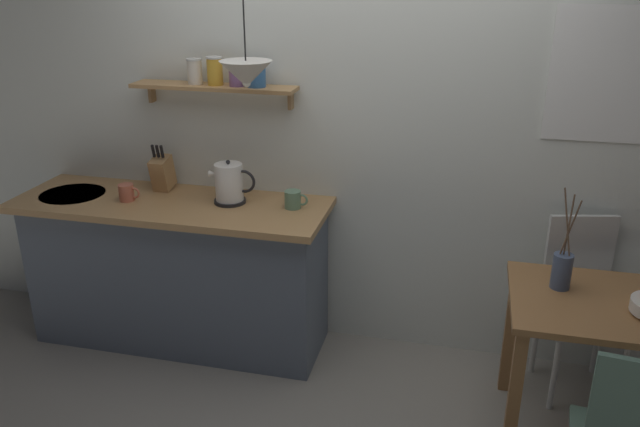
# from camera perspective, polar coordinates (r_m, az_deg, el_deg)

# --- Properties ---
(ground_plane) EXTENTS (14.00, 14.00, 0.00)m
(ground_plane) POSITION_cam_1_polar(r_m,az_deg,el_deg) (3.66, 0.62, -15.54)
(ground_plane) COLOR gray
(back_wall) EXTENTS (6.80, 0.11, 2.70)m
(back_wall) POSITION_cam_1_polar(r_m,az_deg,el_deg) (3.63, 6.24, 7.75)
(back_wall) COLOR silver
(back_wall) RESTS_ON ground_plane
(kitchen_counter) EXTENTS (1.83, 0.63, 0.92)m
(kitchen_counter) POSITION_cam_1_polar(r_m,az_deg,el_deg) (3.98, -12.54, -4.99)
(kitchen_counter) COLOR slate
(kitchen_counter) RESTS_ON ground_plane
(wall_shelf) EXTENTS (0.95, 0.20, 0.29)m
(wall_shelf) POSITION_cam_1_polar(r_m,az_deg,el_deg) (3.66, -8.74, 11.70)
(wall_shelf) COLOR tan
(dining_table) EXTENTS (0.95, 0.68, 0.75)m
(dining_table) POSITION_cam_1_polar(r_m,az_deg,el_deg) (3.32, 24.62, -9.22)
(dining_table) COLOR #9E6B3D
(dining_table) RESTS_ON ground_plane
(dining_chair_far) EXTENTS (0.49, 0.47, 0.96)m
(dining_chair_far) POSITION_cam_1_polar(r_m,az_deg,el_deg) (3.73, 22.15, -6.97)
(dining_chair_far) COLOR silver
(dining_chair_far) RESTS_ON ground_plane
(twig_vase) EXTENTS (0.09, 0.09, 0.50)m
(twig_vase) POSITION_cam_1_polar(r_m,az_deg,el_deg) (3.25, 20.73, -4.69)
(twig_vase) COLOR #475675
(twig_vase) RESTS_ON dining_table
(electric_kettle) EXTENTS (0.27, 0.18, 0.25)m
(electric_kettle) POSITION_cam_1_polar(r_m,az_deg,el_deg) (3.66, -8.04, 2.64)
(electric_kettle) COLOR black
(electric_kettle) RESTS_ON kitchen_counter
(knife_block) EXTENTS (0.10, 0.17, 0.29)m
(knife_block) POSITION_cam_1_polar(r_m,az_deg,el_deg) (3.94, -13.86, 3.58)
(knife_block) COLOR tan
(knife_block) RESTS_ON kitchen_counter
(coffee_mug_by_sink) EXTENTS (0.13, 0.09, 0.10)m
(coffee_mug_by_sink) POSITION_cam_1_polar(r_m,az_deg,el_deg) (3.84, -16.82, 1.80)
(coffee_mug_by_sink) COLOR #C6664C
(coffee_mug_by_sink) RESTS_ON kitchen_counter
(coffee_mug_spare) EXTENTS (0.13, 0.09, 0.10)m
(coffee_mug_spare) POSITION_cam_1_polar(r_m,az_deg,el_deg) (3.57, -2.39, 1.25)
(coffee_mug_spare) COLOR slate
(coffee_mug_spare) RESTS_ON kitchen_counter
(pendant_lamp) EXTENTS (0.27, 0.27, 0.56)m
(pendant_lamp) POSITION_cam_1_polar(r_m,az_deg,el_deg) (3.32, -6.59, 12.25)
(pendant_lamp) COLOR black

